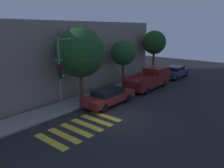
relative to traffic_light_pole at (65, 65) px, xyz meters
The scene contains 11 objects.
ground_plane 5.08m from the traffic_light_pole, 64.48° to the right, with size 60.00×60.00×0.00m, color black.
sidewalk 3.85m from the traffic_light_pole, 29.65° to the left, with size 26.00×2.17×0.14m, color gray.
building_row 5.64m from the traffic_light_pole, 73.42° to the left, with size 26.00×6.00×6.41m, color slate.
crosswalk 4.41m from the traffic_light_pole, 111.67° to the right, with size 4.89×2.60×0.00m.
traffic_light_pole is the anchor object (origin of this frame).
sedan_near_corner 4.33m from the traffic_light_pole, 22.27° to the right, with size 4.64×1.78×1.29m.
pickup_truck 9.92m from the traffic_light_pole, ahead, with size 5.67×1.97×1.93m.
sedan_middle 15.75m from the traffic_light_pole, ahead, with size 4.30×1.87×1.40m.
tree_near_corner 2.35m from the traffic_light_pole, 19.88° to the left, with size 3.79×3.79×5.90m.
tree_midblock 7.74m from the traffic_light_pole, ahead, with size 2.43×2.43×4.73m.
tree_far_end 13.80m from the traffic_light_pole, ahead, with size 2.71×2.71×5.55m.
Camera 1 is at (-10.87, -8.32, 5.87)m, focal length 35.00 mm.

